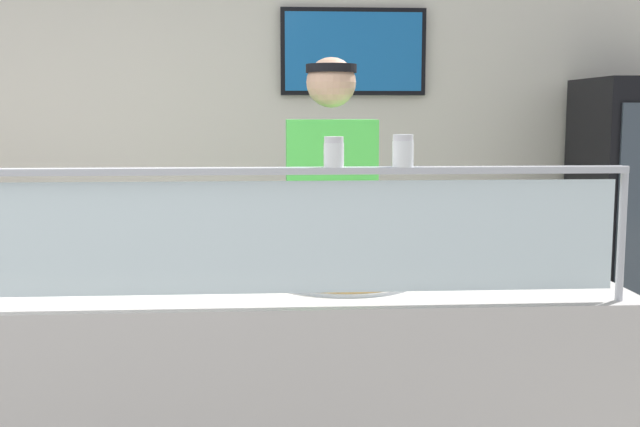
{
  "coord_description": "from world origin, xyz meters",
  "views": [
    {
      "loc": [
        1.03,
        -2.24,
        1.53
      ],
      "look_at": [
        1.2,
        0.37,
        1.19
      ],
      "focal_mm": 43.91,
      "sensor_mm": 36.0,
      "label": 1
    }
  ],
  "objects_px": {
    "pepper_flake_shaker": "(403,153)",
    "parmesan_shaker": "(334,154)",
    "worker_figure": "(332,235)",
    "drink_fridge": "(637,232)",
    "pizza_server": "(354,272)",
    "pizza_tray": "(346,277)"
  },
  "relations": [
    {
      "from": "worker_figure",
      "to": "drink_fridge",
      "type": "xyz_separation_m",
      "value": [
        1.8,
        0.93,
        -0.15
      ]
    },
    {
      "from": "parmesan_shaker",
      "to": "pizza_tray",
      "type": "bearing_deg",
      "value": 77.85
    },
    {
      "from": "pizza_tray",
      "to": "parmesan_shaker",
      "type": "bearing_deg",
      "value": -102.15
    },
    {
      "from": "pizza_server",
      "to": "worker_figure",
      "type": "bearing_deg",
      "value": 95.54
    },
    {
      "from": "parmesan_shaker",
      "to": "pepper_flake_shaker",
      "type": "bearing_deg",
      "value": 0.0
    },
    {
      "from": "pepper_flake_shaker",
      "to": "worker_figure",
      "type": "relative_size",
      "value": 0.05
    },
    {
      "from": "pizza_tray",
      "to": "pizza_server",
      "type": "xyz_separation_m",
      "value": [
        0.03,
        -0.02,
        0.02
      ]
    },
    {
      "from": "pizza_server",
      "to": "worker_figure",
      "type": "distance_m",
      "value": 0.71
    },
    {
      "from": "pizza_tray",
      "to": "worker_figure",
      "type": "xyz_separation_m",
      "value": [
        0.01,
        0.69,
        0.04
      ]
    },
    {
      "from": "pepper_flake_shaker",
      "to": "parmesan_shaker",
      "type": "bearing_deg",
      "value": -180.0
    },
    {
      "from": "worker_figure",
      "to": "pizza_server",
      "type": "bearing_deg",
      "value": -88.49
    },
    {
      "from": "pizza_tray",
      "to": "pizza_server",
      "type": "height_order",
      "value": "pizza_server"
    },
    {
      "from": "drink_fridge",
      "to": "pepper_flake_shaker",
      "type": "bearing_deg",
      "value": -130.9
    },
    {
      "from": "pepper_flake_shaker",
      "to": "drink_fridge",
      "type": "distance_m",
      "value": 2.61
    },
    {
      "from": "worker_figure",
      "to": "drink_fridge",
      "type": "distance_m",
      "value": 2.03
    },
    {
      "from": "pizza_tray",
      "to": "worker_figure",
      "type": "bearing_deg",
      "value": 89.38
    },
    {
      "from": "pizza_tray",
      "to": "drink_fridge",
      "type": "xyz_separation_m",
      "value": [
        1.81,
        1.61,
        -0.11
      ]
    },
    {
      "from": "pizza_server",
      "to": "pepper_flake_shaker",
      "type": "xyz_separation_m",
      "value": [
        0.11,
        -0.3,
        0.42
      ]
    },
    {
      "from": "pizza_server",
      "to": "drink_fridge",
      "type": "height_order",
      "value": "drink_fridge"
    },
    {
      "from": "parmesan_shaker",
      "to": "drink_fridge",
      "type": "bearing_deg",
      "value": 45.79
    },
    {
      "from": "pizza_server",
      "to": "worker_figure",
      "type": "height_order",
      "value": "worker_figure"
    },
    {
      "from": "pizza_tray",
      "to": "worker_figure",
      "type": "height_order",
      "value": "worker_figure"
    }
  ]
}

